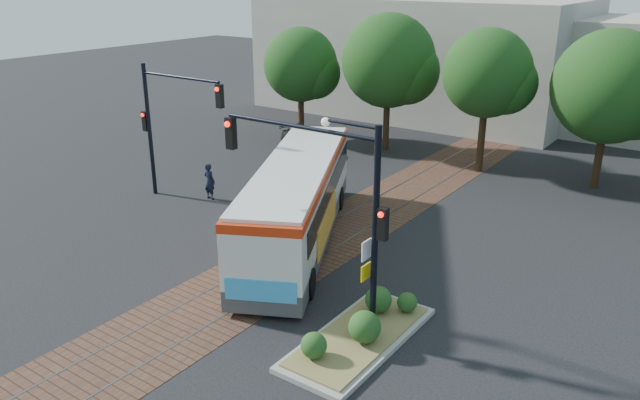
{
  "coord_description": "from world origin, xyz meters",
  "views": [
    {
      "loc": [
        12.61,
        -13.91,
        9.8
      ],
      "look_at": [
        -0.19,
        4.16,
        1.6
      ],
      "focal_mm": 35.0,
      "sensor_mm": 36.0,
      "label": 1
    }
  ],
  "objects_px": {
    "officer": "(210,181)",
    "parked_car": "(307,142)",
    "traffic_island": "(361,329)",
    "signal_pole_left": "(165,115)",
    "city_bus": "(297,198)",
    "signal_pole_main": "(336,194)"
  },
  "relations": [
    {
      "from": "city_bus",
      "to": "officer",
      "type": "relative_size",
      "value": 6.98
    },
    {
      "from": "traffic_island",
      "to": "signal_pole_left",
      "type": "height_order",
      "value": "signal_pole_left"
    },
    {
      "from": "traffic_island",
      "to": "signal_pole_left",
      "type": "bearing_deg",
      "value": 159.64
    },
    {
      "from": "officer",
      "to": "parked_car",
      "type": "distance_m",
      "value": 8.88
    },
    {
      "from": "officer",
      "to": "parked_car",
      "type": "relative_size",
      "value": 0.4
    },
    {
      "from": "city_bus",
      "to": "officer",
      "type": "distance_m",
      "value": 6.33
    },
    {
      "from": "city_bus",
      "to": "parked_car",
      "type": "relative_size",
      "value": 2.76
    },
    {
      "from": "city_bus",
      "to": "traffic_island",
      "type": "relative_size",
      "value": 2.23
    },
    {
      "from": "signal_pole_left",
      "to": "officer",
      "type": "distance_m",
      "value": 3.52
    },
    {
      "from": "traffic_island",
      "to": "signal_pole_main",
      "type": "distance_m",
      "value": 3.95
    },
    {
      "from": "city_bus",
      "to": "signal_pole_left",
      "type": "relative_size",
      "value": 1.93
    },
    {
      "from": "signal_pole_main",
      "to": "signal_pole_left",
      "type": "xyz_separation_m",
      "value": [
        -12.23,
        4.8,
        -0.29
      ]
    },
    {
      "from": "officer",
      "to": "signal_pole_main",
      "type": "bearing_deg",
      "value": 154.43
    },
    {
      "from": "signal_pole_main",
      "to": "officer",
      "type": "distance_m",
      "value": 12.62
    },
    {
      "from": "signal_pole_left",
      "to": "officer",
      "type": "xyz_separation_m",
      "value": [
        1.5,
        0.95,
        -3.03
      ]
    },
    {
      "from": "traffic_island",
      "to": "signal_pole_main",
      "type": "xyz_separation_m",
      "value": [
        -0.96,
        0.09,
        3.83
      ]
    },
    {
      "from": "signal_pole_left",
      "to": "traffic_island",
      "type": "bearing_deg",
      "value": -20.36
    },
    {
      "from": "parked_car",
      "to": "traffic_island",
      "type": "bearing_deg",
      "value": -116.16
    },
    {
      "from": "officer",
      "to": "parked_car",
      "type": "height_order",
      "value": "officer"
    },
    {
      "from": "parked_car",
      "to": "signal_pole_main",
      "type": "bearing_deg",
      "value": -118.2
    },
    {
      "from": "traffic_island",
      "to": "signal_pole_left",
      "type": "distance_m",
      "value": 14.5
    },
    {
      "from": "city_bus",
      "to": "signal_pole_main",
      "type": "xyz_separation_m",
      "value": [
        4.63,
        -4.31,
        2.4
      ]
    }
  ]
}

